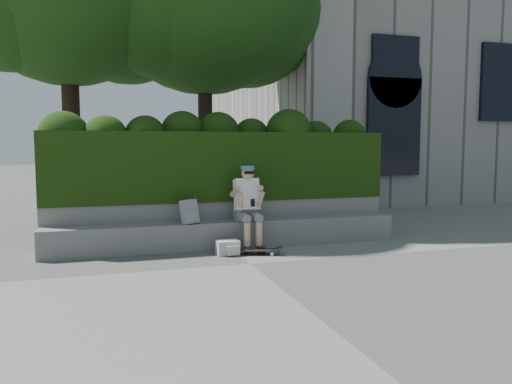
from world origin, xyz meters
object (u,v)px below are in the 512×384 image
object	(u,v)px
skateboard	(254,250)
backpack_ground	(228,248)
backpack_plaid	(189,212)
person	(248,204)

from	to	relation	value
skateboard	backpack_ground	distance (m)	0.42
backpack_plaid	backpack_ground	distance (m)	0.87
backpack_plaid	person	bearing A→B (deg)	-36.23
person	backpack_ground	distance (m)	0.86
person	backpack_ground	xyz separation A→B (m)	(-0.44, -0.37, -0.64)
backpack_plaid	backpack_ground	bearing A→B (deg)	-72.05
backpack_plaid	backpack_ground	world-z (taller)	backpack_plaid
person	backpack_plaid	bearing A→B (deg)	175.16
backpack_plaid	skateboard	bearing A→B (deg)	-64.14
backpack_plaid	backpack_ground	xyz separation A→B (m)	(0.52, -0.45, -0.53)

